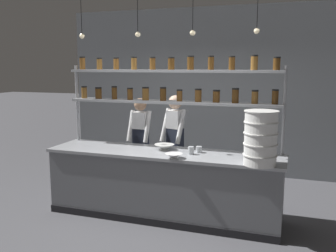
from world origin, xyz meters
The scene contains 12 objects.
ground_plane centered at (0.00, 0.00, 0.00)m, with size 40.00×40.00×0.00m, color #4C4C51.
back_wall centered at (0.00, 2.49, 1.59)m, with size 5.62×0.12×3.17m, color gray.
prep_counter centered at (0.00, 0.00, 0.46)m, with size 3.22×0.76×0.92m.
spice_shelf_unit centered at (0.01, 0.33, 1.75)m, with size 3.11×0.28×2.21m.
chef_left centered at (-0.66, 0.77, 0.89)m, with size 0.37×0.28×1.57m.
chef_center centered at (-0.07, 0.72, 0.93)m, with size 0.41×0.34×1.63m.
container_stack centered at (1.30, -0.29, 1.24)m, with size 0.40×0.40×0.64m.
prep_bowl_near_left centered at (-0.03, 0.11, 0.96)m, with size 0.28×0.28×0.08m.
prep_bowl_center_front centered at (0.25, -0.31, 0.95)m, with size 0.23×0.23×0.06m.
serving_cup_front centered at (0.47, 0.10, 0.96)m, with size 0.08×0.08×0.08m.
serving_cup_by_board centered at (0.40, -0.03, 0.97)m, with size 0.08×0.08×0.10m.
pendant_light_row centered at (0.00, 0.00, 2.52)m, with size 2.46×0.07×0.68m.
Camera 1 is at (1.66, -4.67, 2.07)m, focal length 40.00 mm.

